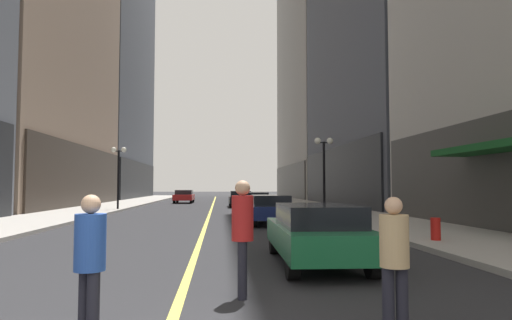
# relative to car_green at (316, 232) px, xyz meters

# --- Properties ---
(ground_plane) EXTENTS (200.00, 200.00, 0.00)m
(ground_plane) POSITION_rel_car_green_xyz_m (-2.73, 28.51, -0.72)
(ground_plane) COLOR #262628
(sidewalk_left) EXTENTS (4.50, 78.00, 0.15)m
(sidewalk_left) POSITION_rel_car_green_xyz_m (-10.98, 28.51, -0.64)
(sidewalk_left) COLOR #9E9991
(sidewalk_left) RESTS_ON ground
(sidewalk_right) EXTENTS (4.50, 78.00, 0.15)m
(sidewalk_right) POSITION_rel_car_green_xyz_m (5.52, 28.51, -0.64)
(sidewalk_right) COLOR #9E9991
(sidewalk_right) RESTS_ON ground
(lane_centre_stripe) EXTENTS (0.16, 70.00, 0.01)m
(lane_centre_stripe) POSITION_rel_car_green_xyz_m (-2.73, 28.51, -0.72)
(lane_centre_stripe) COLOR #E5D64C
(lane_centre_stripe) RESTS_ON ground
(building_right_far) EXTENTS (13.38, 26.00, 38.95)m
(building_right_far) POSITION_rel_car_green_xyz_m (14.36, 53.51, 18.68)
(building_right_far) COLOR #A8A399
(building_right_far) RESTS_ON ground
(storefront_awning_right) EXTENTS (1.60, 5.82, 3.12)m
(storefront_awning_right) POSITION_rel_car_green_xyz_m (6.96, 4.28, 2.27)
(storefront_awning_right) COLOR #144C1E
(storefront_awning_right) RESTS_ON ground
(car_green) EXTENTS (1.84, 4.65, 1.32)m
(car_green) POSITION_rel_car_green_xyz_m (0.00, 0.00, 0.00)
(car_green) COLOR #196038
(car_green) RESTS_ON ground
(car_navy) EXTENTS (1.89, 4.29, 1.32)m
(car_navy) POSITION_rel_car_green_xyz_m (0.15, 10.34, -0.00)
(car_navy) COLOR #141E4C
(car_navy) RESTS_ON ground
(car_silver) EXTENTS (1.77, 4.36, 1.32)m
(car_silver) POSITION_rel_car_green_xyz_m (0.22, 19.95, -0.00)
(car_silver) COLOR #B7B7BC
(car_silver) RESTS_ON ground
(car_black) EXTENTS (1.84, 4.64, 1.32)m
(car_black) POSITION_rel_car_green_xyz_m (-0.42, 27.27, 0.00)
(car_black) COLOR black
(car_black) RESTS_ON ground
(car_red) EXTENTS (1.94, 4.25, 1.32)m
(car_red) POSITION_rel_car_green_xyz_m (-5.71, 36.27, -0.00)
(car_red) COLOR #B21919
(car_red) RESTS_ON ground
(pedestrian_in_red_jacket) EXTENTS (0.37, 0.37, 1.82)m
(pedestrian_in_red_jacket) POSITION_rel_car_green_xyz_m (-1.77, -2.80, 0.35)
(pedestrian_in_red_jacket) COLOR black
(pedestrian_in_red_jacket) RESTS_ON ground
(pedestrian_in_tan_trench) EXTENTS (0.38, 0.38, 1.60)m
(pedestrian_in_tan_trench) POSITION_rel_car_green_xyz_m (-0.08, -4.64, 0.21)
(pedestrian_in_tan_trench) COLOR black
(pedestrian_in_tan_trench) RESTS_ON ground
(pedestrian_in_blue_hoodie) EXTENTS (0.48, 0.48, 1.63)m
(pedestrian_in_blue_hoodie) POSITION_rel_car_green_xyz_m (-3.56, -4.66, 0.23)
(pedestrian_in_blue_hoodie) COLOR black
(pedestrian_in_blue_hoodie) RESTS_ON ground
(street_lamp_left_far) EXTENTS (1.06, 0.36, 4.43)m
(street_lamp_left_far) POSITION_rel_car_green_xyz_m (-9.13, 21.95, 2.54)
(street_lamp_left_far) COLOR black
(street_lamp_left_far) RESTS_ON ground
(street_lamp_right_mid) EXTENTS (1.06, 0.36, 4.43)m
(street_lamp_right_mid) POSITION_rel_car_green_xyz_m (3.67, 14.76, 2.54)
(street_lamp_right_mid) COLOR black
(street_lamp_right_mid) RESTS_ON ground
(fire_hydrant_right) EXTENTS (0.28, 0.28, 0.80)m
(fire_hydrant_right) POSITION_rel_car_green_xyz_m (4.17, 2.91, -0.32)
(fire_hydrant_right) COLOR red
(fire_hydrant_right) RESTS_ON ground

